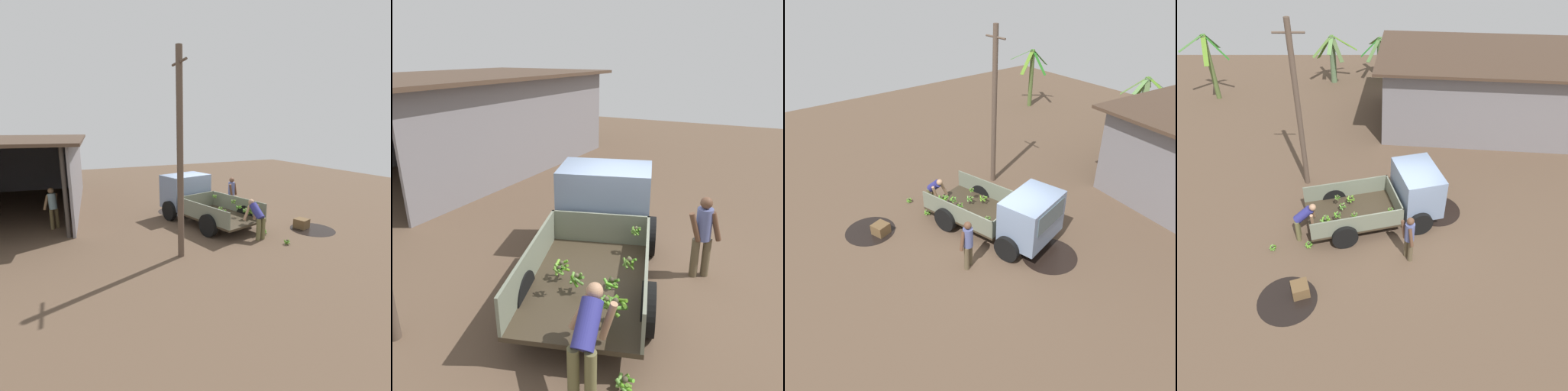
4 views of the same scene
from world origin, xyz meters
The scene contains 13 objects.
ground centered at (0.00, 0.00, 0.00)m, with size 36.00×36.00×0.00m, color brown.
mud_patch_0 centered at (1.29, 0.86, 0.00)m, with size 1.77×1.77×0.01m, color black.
mud_patch_1 centered at (-3.41, -3.08, 0.00)m, with size 1.70×1.70×0.01m, color black.
cargo_truck centered at (0.04, 0.58, 0.98)m, with size 4.81×3.05×1.87m.
utility_pole centered at (-3.59, 2.56, 3.13)m, with size 1.02×0.19×6.15m.
banana_palm_3 centered at (-9.67, 10.61, 1.86)m, with size 2.24×2.09×3.45m.
banana_palm_5 centered at (-3.34, 12.97, 1.47)m, with size 2.57×2.35×2.75m.
person_foreground_visitor centered at (0.10, -1.46, 0.92)m, with size 0.49×0.64×1.65m.
person_worker_loading centered at (-3.23, -0.53, 0.81)m, with size 0.77×0.69×1.38m.
person_bystander_near_shed centered at (0.96, 6.18, 0.91)m, with size 0.52×0.60×1.65m.
banana_bunch_on_ground_0 centered at (-4.21, -1.12, 0.10)m, with size 0.23×0.22×0.18m.
banana_bunch_on_ground_1 centered at (-3.07, -0.99, 0.11)m, with size 0.26×0.25×0.20m.
wooden_crate_0 centered at (-3.06, -2.83, 0.19)m, with size 0.48×0.48×0.37m, color brown.
Camera 3 is at (7.25, -6.56, 7.98)m, focal length 35.00 mm.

